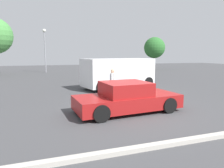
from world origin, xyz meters
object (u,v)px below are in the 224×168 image
at_px(dog, 145,92).
at_px(van_white, 119,72).
at_px(suv_dark, 125,69).
at_px(sedan_foreground, 127,98).
at_px(light_post_near, 45,43).
at_px(pedestrian, 112,80).

bearing_deg(dog, van_white, -76.15).
height_order(van_white, suv_dark, van_white).
height_order(sedan_foreground, dog, sedan_foreground).
xyz_separation_m(dog, light_post_near, (-5.00, 18.48, 3.65)).
bearing_deg(suv_dark, pedestrian, -124.54).
bearing_deg(light_post_near, pedestrian, -79.50).
relative_size(sedan_foreground, dog, 6.67).
bearing_deg(van_white, pedestrian, -130.96).
distance_m(suv_dark, light_post_near, 13.23).
bearing_deg(pedestrian, sedan_foreground, -67.63).
distance_m(dog, van_white, 3.55).
xyz_separation_m(sedan_foreground, van_white, (1.84, 5.84, 0.56)).
relative_size(sedan_foreground, suv_dark, 0.87).
height_order(dog, light_post_near, light_post_near).
xyz_separation_m(van_white, suv_dark, (2.25, 4.17, -0.12)).
relative_size(sedan_foreground, light_post_near, 0.79).
xyz_separation_m(pedestrian, light_post_near, (-3.29, 17.77, 2.99)).
height_order(pedestrian, light_post_near, light_post_near).
distance_m(van_white, light_post_near, 16.01).
relative_size(suv_dark, light_post_near, 0.91).
bearing_deg(sedan_foreground, light_post_near, 93.33).
distance_m(sedan_foreground, van_white, 6.15).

